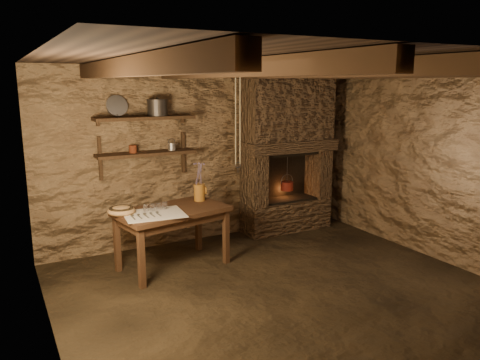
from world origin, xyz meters
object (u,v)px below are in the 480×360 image
stoneware_jug (200,184)px  iron_stockpot (157,108)px  wooden_bowl (121,211)px  red_pot (287,185)px  work_table (173,236)px

stoneware_jug → iron_stockpot: iron_stockpot is taller
wooden_bowl → iron_stockpot: bearing=42.9°
stoneware_jug → red_pot: size_ratio=0.90×
iron_stockpot → red_pot: (1.91, -0.12, -1.17)m
work_table → red_pot: (2.00, 0.56, 0.30)m
wooden_bowl → red_pot: 2.63m
iron_stockpot → stoneware_jug: bearing=-52.6°
stoneware_jug → wooden_bowl: bearing=-150.2°
red_pot → iron_stockpot: bearing=176.4°
work_table → iron_stockpot: 1.62m
stoneware_jug → wooden_bowl: size_ratio=1.56×
stoneware_jug → iron_stockpot: (-0.36, 0.47, 0.93)m
wooden_bowl → red_pot: bearing=11.0°
iron_stockpot → wooden_bowl: bearing=-137.1°
iron_stockpot → red_pot: iron_stockpot is taller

